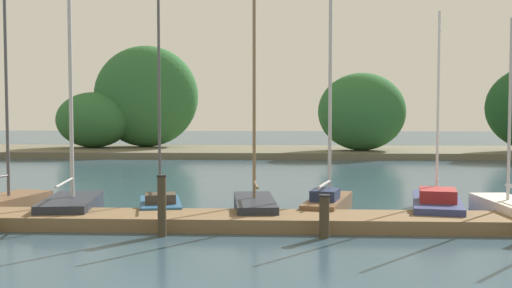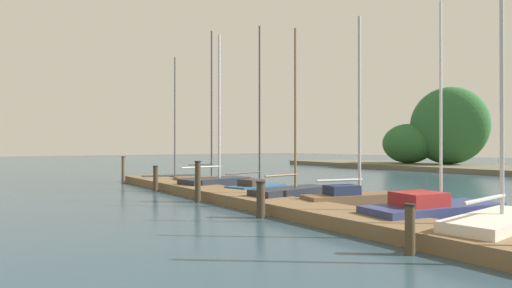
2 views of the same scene
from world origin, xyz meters
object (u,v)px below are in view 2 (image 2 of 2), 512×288
at_px(sailboat_3, 258,186).
at_px(mooring_piling_0, 123,170).
at_px(sailboat_4, 294,193).
at_px(sailboat_5, 355,197).
at_px(sailboat_7, 500,226).
at_px(mooring_piling_3, 261,199).
at_px(sailboat_1, 210,178).
at_px(mooring_piling_4, 410,229).
at_px(mooring_piling_2, 198,181).
at_px(sailboat_6, 436,212).
at_px(sailboat_2, 218,182).
at_px(mooring_piling_1, 156,179).
at_px(sailboat_0, 173,177).

distance_m(sailboat_3, mooring_piling_0, 9.06).
xyz_separation_m(sailboat_3, sailboat_4, (2.80, -0.37, 0.00)).
height_order(sailboat_3, sailboat_5, sailboat_3).
distance_m(sailboat_7, mooring_piling_3, 5.90).
bearing_deg(sailboat_1, sailboat_3, -80.58).
distance_m(sailboat_1, mooring_piling_0, 5.07).
bearing_deg(mooring_piling_0, mooring_piling_4, -0.26).
bearing_deg(mooring_piling_2, sailboat_6, 23.55).
height_order(sailboat_1, mooring_piling_0, sailboat_1).
bearing_deg(sailboat_5, sailboat_2, 111.69).
distance_m(sailboat_6, mooring_piling_1, 12.03).
bearing_deg(sailboat_6, sailboat_5, 93.35).
xyz_separation_m(sailboat_7, mooring_piling_1, (-13.45, -2.60, 0.26)).
xyz_separation_m(sailboat_7, mooring_piling_4, (-0.45, -2.61, 0.16)).
xyz_separation_m(sailboat_3, mooring_piling_4, (9.46, -3.14, 0.14)).
bearing_deg(sailboat_7, sailboat_0, 84.57).
xyz_separation_m(sailboat_3, mooring_piling_1, (-3.54, -3.14, 0.24)).
relative_size(sailboat_0, mooring_piling_2, 4.74).
distance_m(sailboat_1, sailboat_5, 9.70).
relative_size(sailboat_1, mooring_piling_0, 5.47).
bearing_deg(mooring_piling_2, sailboat_1, 147.48).
height_order(sailboat_1, sailboat_4, sailboat_1).
xyz_separation_m(sailboat_4, mooring_piling_3, (1.83, -2.79, 0.18)).
xyz_separation_m(sailboat_6, mooring_piling_3, (-3.42, -3.22, 0.19)).
bearing_deg(mooring_piling_1, sailboat_4, 23.56).
height_order(sailboat_3, mooring_piling_3, sailboat_3).
height_order(mooring_piling_0, mooring_piling_3, mooring_piling_0).
xyz_separation_m(sailboat_5, mooring_piling_0, (-13.48, -3.52, 0.36)).
bearing_deg(sailboat_0, sailboat_7, -77.88).
distance_m(sailboat_3, mooring_piling_1, 4.74).
height_order(sailboat_1, sailboat_2, sailboat_1).
relative_size(mooring_piling_2, mooring_piling_4, 1.56).
height_order(mooring_piling_1, mooring_piling_2, mooring_piling_2).
xyz_separation_m(sailboat_0, sailboat_3, (7.78, 0.44, 0.05)).
bearing_deg(mooring_piling_1, mooring_piling_3, -0.19).
xyz_separation_m(sailboat_1, sailboat_3, (4.73, -0.29, -0.01)).
relative_size(sailboat_2, sailboat_6, 1.23).
height_order(sailboat_7, mooring_piling_0, sailboat_7).
bearing_deg(sailboat_4, sailboat_0, 84.07).
xyz_separation_m(sailboat_2, mooring_piling_3, (7.08, -2.62, 0.14)).
distance_m(sailboat_3, sailboat_7, 9.92).
bearing_deg(sailboat_2, sailboat_0, 81.34).
xyz_separation_m(mooring_piling_0, mooring_piling_2, (9.20, -0.10, 0.02)).
bearing_deg(mooring_piling_0, sailboat_1, 41.54).
height_order(sailboat_0, sailboat_4, sailboat_0).
height_order(mooring_piling_0, mooring_piling_1, mooring_piling_0).
bearing_deg(mooring_piling_3, sailboat_4, 123.30).
bearing_deg(sailboat_5, mooring_piling_0, 118.62).
bearing_deg(sailboat_4, mooring_piling_2, 136.52).
xyz_separation_m(sailboat_6, mooring_piling_1, (-11.59, -3.19, 0.25)).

